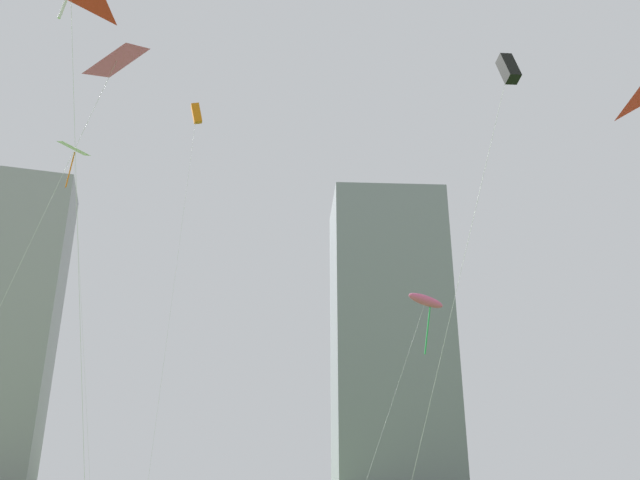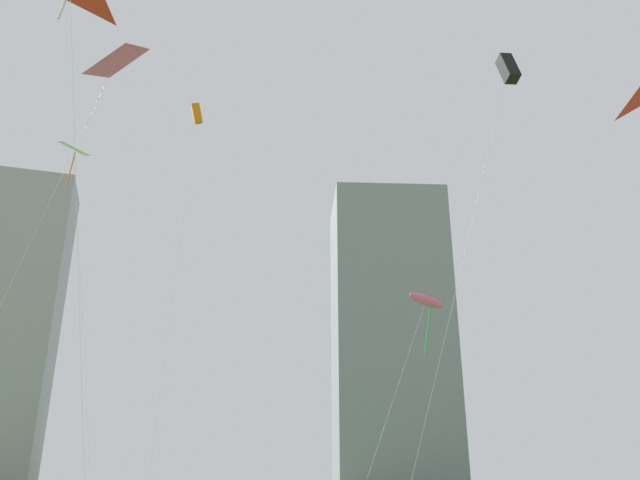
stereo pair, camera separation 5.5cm
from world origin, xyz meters
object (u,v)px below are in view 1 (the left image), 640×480
kite_flying_1 (116,61)px  kite_flying_5 (74,151)px  distant_highrise_0 (389,334)px  distant_highrise_1 (10,323)px  kite_flying_2 (196,114)px  kite_flying_7 (426,301)px  kite_flying_6 (508,70)px

kite_flying_1 → kite_flying_5: (-6.09, 21.71, 6.41)m
kite_flying_1 → distant_highrise_0: bearing=65.6°
kite_flying_1 → distant_highrise_0: distant_highrise_0 is taller
kite_flying_5 → distant_highrise_0: bearing=56.5°
kite_flying_1 → distant_highrise_1: size_ratio=0.32×
kite_flying_2 → kite_flying_7: size_ratio=2.16×
distant_highrise_0 → kite_flying_1: bearing=-105.9°
distant_highrise_1 → kite_flying_1: bearing=-78.4°
kite_flying_1 → kite_flying_6: kite_flying_1 is taller
distant_highrise_1 → kite_flying_7: bearing=-66.8°
kite_flying_1 → kite_flying_5: kite_flying_5 is taller
kite_flying_1 → distant_highrise_0: (44.29, 97.73, 9.83)m
distant_highrise_0 → kite_flying_6: bearing=-96.7°
kite_flying_7 → distant_highrise_0: (24.24, 83.40, 16.42)m
kite_flying_7 → distant_highrise_1: (-54.75, 101.99, 19.32)m
kite_flying_7 → distant_highrise_1: size_ratio=0.22×
kite_flying_5 → kite_flying_7: size_ratio=1.94×
distant_highrise_0 → distant_highrise_1: (-78.98, 18.59, 2.90)m
kite_flying_6 → kite_flying_7: kite_flying_6 is taller
kite_flying_1 → kite_flying_2: kite_flying_2 is taller
kite_flying_7 → distant_highrise_1: 117.36m
kite_flying_2 → kite_flying_7: bearing=-16.5°
kite_flying_5 → kite_flying_6: 36.80m
kite_flying_2 → distant_highrise_0: (40.97, 78.45, 0.39)m
kite_flying_5 → distant_highrise_0: 91.25m
kite_flying_6 → kite_flying_7: (3.92, 20.53, -3.99)m
kite_flying_1 → distant_highrise_0: size_ratio=0.35×
kite_flying_2 → kite_flying_6: (12.80, -25.49, -12.04)m
kite_flying_5 → distant_highrise_0: distant_highrise_0 is taller
kite_flying_5 → kite_flying_2: bearing=-14.5°
kite_flying_5 → distant_highrise_1: 99.03m
kite_flying_6 → kite_flying_1: bearing=158.9°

